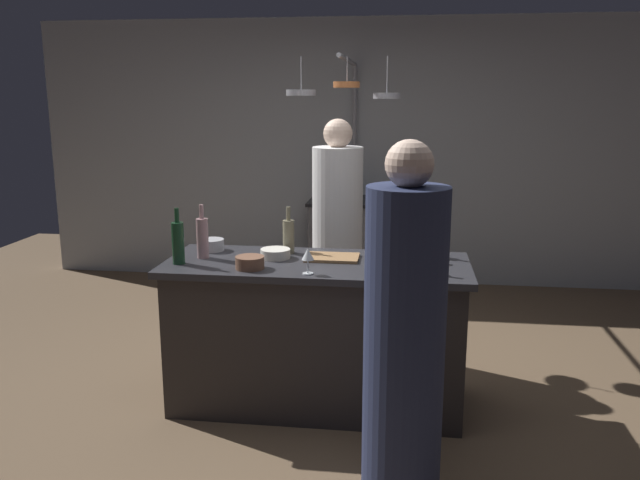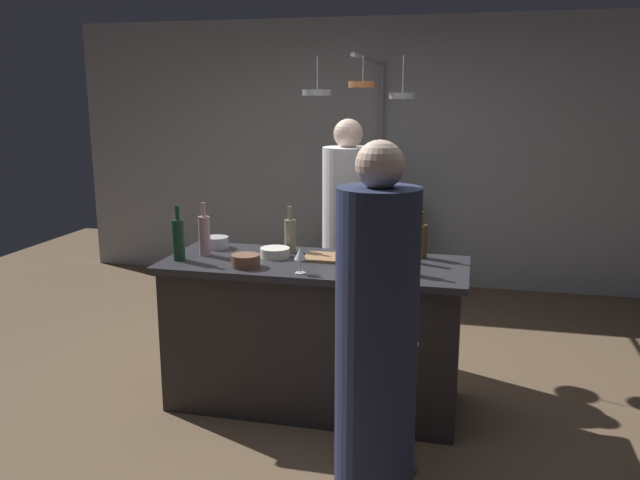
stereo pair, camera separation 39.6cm
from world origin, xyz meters
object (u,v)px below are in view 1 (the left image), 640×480
at_px(guest_right, 404,348).
at_px(wine_bottle_red, 402,249).
at_px(wine_bottle_amber, 420,238).
at_px(wine_bottle_white, 289,236).
at_px(cutting_board, 332,257).
at_px(chef, 337,247).
at_px(stove_range, 351,245).
at_px(wine_bottle_green, 178,242).
at_px(wine_glass_by_chef, 395,242).
at_px(pepper_mill, 413,243).
at_px(bar_stool_right, 407,396).
at_px(mixing_bowl_wooden, 250,263).
at_px(mixing_bowl_ceramic, 275,254).
at_px(wine_bottle_rose, 203,237).
at_px(mixing_bowl_steel, 212,245).
at_px(wine_glass_near_left_guest, 308,255).

bearing_deg(guest_right, wine_bottle_red, 91.51).
bearing_deg(wine_bottle_amber, wine_bottle_white, -176.50).
bearing_deg(cutting_board, chef, 93.76).
distance_m(cutting_board, wine_bottle_red, 0.48).
height_order(stove_range, wine_bottle_green, wine_bottle_green).
bearing_deg(stove_range, wine_glass_by_chef, -78.85).
bearing_deg(cutting_board, pepper_mill, 4.45).
xyz_separation_m(bar_stool_right, wine_glass_by_chef, (-0.09, 0.75, 0.63)).
distance_m(wine_bottle_amber, mixing_bowl_wooden, 1.06).
height_order(wine_bottle_green, wine_bottle_white, wine_bottle_green).
xyz_separation_m(wine_bottle_red, mixing_bowl_wooden, (-0.85, -0.08, -0.09)).
bearing_deg(wine_glass_by_chef, mixing_bowl_ceramic, -174.20).
xyz_separation_m(cutting_board, mixing_bowl_wooden, (-0.44, -0.28, 0.03)).
bearing_deg(pepper_mill, wine_bottle_rose, -174.88).
xyz_separation_m(stove_range, mixing_bowl_ceramic, (-0.26, -2.39, 0.48)).
bearing_deg(wine_glass_by_chef, mixing_bowl_steel, 176.29).
distance_m(bar_stool_right, cutting_board, 1.00).
bearing_deg(guest_right, pepper_mill, 88.04).
bearing_deg(mixing_bowl_steel, wine_glass_by_chef, -3.71).
height_order(wine_bottle_green, wine_bottle_rose, wine_bottle_green).
height_order(wine_bottle_green, wine_glass_near_left_guest, wine_bottle_green).
height_order(stove_range, bar_stool_right, stove_range).
relative_size(wine_bottle_amber, wine_glass_by_chef, 1.96).
bearing_deg(mixing_bowl_wooden, bar_stool_right, -24.95).
bearing_deg(mixing_bowl_steel, chef, 42.19).
height_order(guest_right, wine_bottle_white, guest_right).
xyz_separation_m(bar_stool_right, wine_glass_near_left_guest, (-0.56, 0.35, 0.63)).
height_order(cutting_board, wine_glass_by_chef, wine_glass_by_chef).
relative_size(chef, bar_stool_right, 2.51).
bearing_deg(chef, mixing_bowl_ceramic, -109.69).
bearing_deg(wine_bottle_rose, wine_bottle_amber, 10.45).
bearing_deg(wine_glass_near_left_guest, guest_right, -53.49).
bearing_deg(chef, wine_bottle_white, -109.31).
bearing_deg(mixing_bowl_wooden, wine_bottle_green, 172.84).
xyz_separation_m(chef, mixing_bowl_steel, (-0.73, -0.66, 0.14)).
distance_m(wine_bottle_white, mixing_bowl_wooden, 0.43).
height_order(wine_bottle_white, wine_glass_by_chef, wine_bottle_white).
bearing_deg(mixing_bowl_steel, wine_bottle_red, -14.95).
height_order(stove_range, pepper_mill, pepper_mill).
height_order(wine_bottle_white, mixing_bowl_ceramic, wine_bottle_white).
relative_size(stove_range, pepper_mill, 4.24).
bearing_deg(mixing_bowl_ceramic, bar_stool_right, -40.01).
xyz_separation_m(cutting_board, pepper_mill, (0.48, 0.04, 0.10)).
height_order(pepper_mill, mixing_bowl_wooden, pepper_mill).
xyz_separation_m(pepper_mill, wine_bottle_amber, (0.05, 0.13, 0.00)).
height_order(wine_bottle_red, wine_glass_by_chef, wine_bottle_red).
bearing_deg(wine_bottle_green, guest_right, -32.74).
bearing_deg(chef, cutting_board, -86.24).
height_order(wine_bottle_green, mixing_bowl_ceramic, wine_bottle_green).
bearing_deg(wine_glass_by_chef, bar_stool_right, -83.18).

